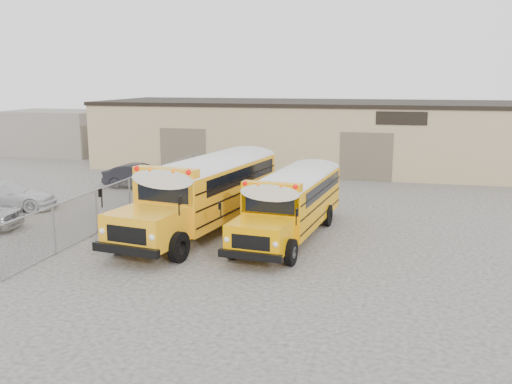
% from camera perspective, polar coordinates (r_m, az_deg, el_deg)
% --- Properties ---
extents(ground, '(120.00, 120.00, 0.00)m').
position_cam_1_polar(ground, '(22.14, -1.83, -5.11)').
color(ground, '#3C3937').
rests_on(ground, ground).
extents(warehouse, '(30.20, 10.20, 4.67)m').
position_cam_1_polar(warehouse, '(41.02, 5.78, 5.82)').
color(warehouse, tan).
rests_on(warehouse, ground).
extents(chainlink_fence, '(0.07, 18.07, 1.81)m').
position_cam_1_polar(chainlink_fence, '(26.77, -12.53, -0.50)').
color(chainlink_fence, gray).
rests_on(chainlink_fence, ground).
extents(distant_building_left, '(8.00, 6.00, 3.60)m').
position_cam_1_polar(distant_building_left, '(50.92, -19.31, 5.66)').
color(distant_building_left, gray).
rests_on(distant_building_left, ground).
extents(school_bus_left, '(4.19, 10.84, 3.09)m').
position_cam_1_polar(school_bus_left, '(29.62, 0.80, 2.64)').
color(school_bus_left, '#FDA916').
rests_on(school_bus_left, ground).
extents(school_bus_right, '(3.12, 9.22, 2.65)m').
position_cam_1_polar(school_bus_right, '(28.16, 6.74, 1.58)').
color(school_bus_right, '#F8A000').
rests_on(school_bus_right, ground).
extents(tarp_bundle, '(1.40, 1.35, 1.65)m').
position_cam_1_polar(tarp_bundle, '(22.25, 1.63, -2.77)').
color(tarp_bundle, black).
rests_on(tarp_bundle, ground).
extents(car_white, '(5.13, 3.13, 1.39)m').
position_cam_1_polar(car_white, '(30.08, -23.78, -0.31)').
color(car_white, silver).
rests_on(car_white, ground).
extents(car_dark, '(4.27, 1.65, 1.39)m').
position_cam_1_polar(car_dark, '(33.57, -11.52, 1.54)').
color(car_dark, black).
rests_on(car_dark, ground).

